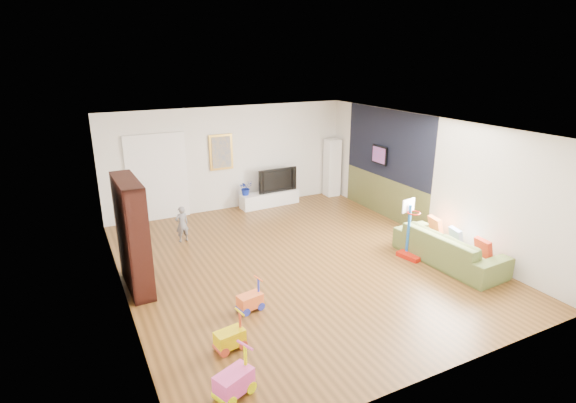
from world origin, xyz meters
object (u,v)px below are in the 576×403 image
media_console (270,199)px  bookshelf (132,235)px  sofa (449,247)px  basketball_hoop (414,229)px

media_console → bookshelf: size_ratio=0.83×
bookshelf → sofa: bearing=-19.3°
sofa → bookshelf: bearing=69.1°
sofa → media_console: bearing=15.7°
basketball_hoop → media_console: bearing=94.2°
media_console → basketball_hoop: size_ratio=1.36×
bookshelf → basketball_hoop: size_ratio=1.64×
media_console → bookshelf: bookshelf is taller
sofa → basketball_hoop: size_ratio=1.86×
bookshelf → sofa: (5.65, -1.79, -0.66)m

